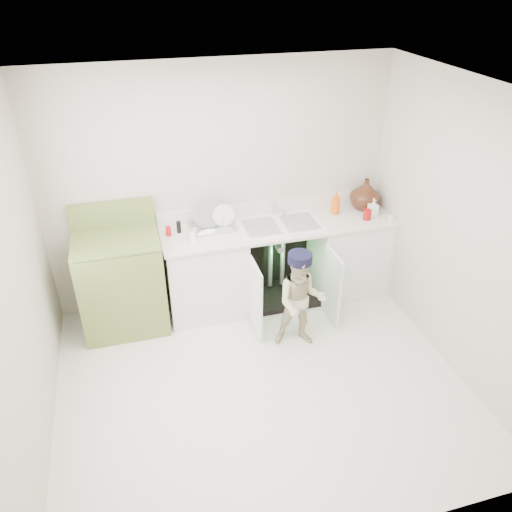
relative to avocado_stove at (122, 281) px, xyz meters
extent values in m
plane|color=beige|center=(1.09, -1.18, -0.51)|extent=(3.50, 3.50, 0.00)
cube|color=beige|center=(1.09, 0.32, 0.74)|extent=(3.50, 2.50, 0.02)
cube|color=beige|center=(1.09, -2.68, 0.74)|extent=(3.50, 2.50, 0.02)
cube|color=beige|center=(-0.66, -1.18, 0.74)|extent=(2.50, 3.00, 0.02)
cube|color=beige|center=(2.84, -1.18, 0.74)|extent=(2.50, 3.00, 0.02)
plane|color=white|center=(1.09, -1.18, 1.99)|extent=(3.50, 3.50, 0.00)
cube|color=white|center=(0.84, 0.02, -0.08)|extent=(0.80, 0.60, 0.86)
cube|color=white|center=(2.44, 0.02, -0.08)|extent=(0.80, 0.60, 0.86)
cube|color=black|center=(1.64, 0.29, -0.08)|extent=(0.80, 0.06, 0.86)
cube|color=black|center=(1.64, 0.02, -0.48)|extent=(0.80, 0.60, 0.06)
cylinder|color=gray|center=(1.57, 0.12, -0.06)|extent=(0.05, 0.05, 0.70)
cylinder|color=gray|center=(1.71, 0.12, -0.06)|extent=(0.05, 0.05, 0.70)
cylinder|color=gray|center=(1.64, 0.07, 0.11)|extent=(0.07, 0.18, 0.07)
cube|color=white|center=(1.24, -0.48, -0.11)|extent=(0.03, 0.40, 0.76)
cube|color=white|center=(2.04, -0.48, -0.11)|extent=(0.02, 0.40, 0.76)
cube|color=silver|center=(1.64, 0.02, 0.37)|extent=(2.44, 0.64, 0.03)
cube|color=silver|center=(1.64, 0.31, 0.46)|extent=(2.44, 0.02, 0.15)
cube|color=white|center=(1.64, 0.02, 0.38)|extent=(0.85, 0.55, 0.02)
cube|color=gray|center=(1.43, 0.02, 0.39)|extent=(0.34, 0.40, 0.01)
cube|color=gray|center=(1.84, 0.02, 0.39)|extent=(0.34, 0.40, 0.01)
cylinder|color=silver|center=(1.64, 0.24, 0.48)|extent=(0.03, 0.03, 0.17)
cylinder|color=silver|center=(1.64, 0.18, 0.55)|extent=(0.02, 0.14, 0.02)
cylinder|color=silver|center=(1.75, 0.24, 0.43)|extent=(0.04, 0.04, 0.06)
cylinder|color=white|center=(2.77, -0.29, 0.04)|extent=(0.01, 0.01, 0.70)
cube|color=white|center=(2.77, -0.20, 0.42)|extent=(0.04, 0.02, 0.06)
cube|color=silver|center=(0.95, 0.14, 0.40)|extent=(0.45, 0.30, 0.02)
cylinder|color=silver|center=(0.91, 0.16, 0.48)|extent=(0.28, 0.10, 0.27)
cylinder|color=white|center=(1.07, 0.14, 0.47)|extent=(0.22, 0.06, 0.22)
cylinder|color=silver|center=(0.77, 0.04, 0.47)|extent=(0.01, 0.01, 0.13)
cylinder|color=silver|center=(0.86, 0.04, 0.47)|extent=(0.01, 0.01, 0.13)
cylinder|color=silver|center=(0.95, 0.04, 0.47)|extent=(0.01, 0.01, 0.13)
cylinder|color=silver|center=(1.04, 0.04, 0.47)|extent=(0.01, 0.01, 0.13)
cylinder|color=silver|center=(1.13, 0.04, 0.47)|extent=(0.01, 0.01, 0.13)
imported|color=#402012|center=(2.64, 0.16, 0.55)|extent=(0.32, 0.32, 0.34)
imported|color=#FF5C0D|center=(2.28, 0.12, 0.51)|extent=(0.10, 0.10, 0.25)
imported|color=white|center=(2.64, -0.04, 0.48)|extent=(0.09, 0.09, 0.20)
cylinder|color=#A60E0F|center=(2.54, -0.10, 0.44)|extent=(0.08, 0.08, 0.11)
cylinder|color=#B80F14|center=(0.51, 0.10, 0.44)|extent=(0.05, 0.05, 0.10)
cylinder|color=#C2B88E|center=(0.75, 0.02, 0.43)|extent=(0.06, 0.06, 0.08)
cylinder|color=black|center=(0.62, 0.14, 0.45)|extent=(0.04, 0.04, 0.12)
cube|color=white|center=(0.72, -0.08, 0.43)|extent=(0.05, 0.05, 0.09)
cube|color=olive|center=(0.00, -0.01, -0.03)|extent=(0.80, 0.65, 0.97)
cube|color=olive|center=(0.00, -0.01, 0.47)|extent=(0.80, 0.65, 0.02)
cube|color=olive|center=(0.00, 0.28, 0.61)|extent=(0.80, 0.06, 0.25)
cylinder|color=black|center=(-0.20, -0.17, 0.47)|extent=(0.18, 0.18, 0.02)
cylinder|color=silver|center=(-0.20, -0.17, 0.48)|extent=(0.21, 0.21, 0.01)
cylinder|color=black|center=(-0.20, 0.15, 0.47)|extent=(0.18, 0.18, 0.02)
cylinder|color=silver|center=(-0.20, 0.15, 0.48)|extent=(0.21, 0.21, 0.01)
cylinder|color=black|center=(0.20, -0.17, 0.47)|extent=(0.18, 0.18, 0.02)
cylinder|color=silver|center=(0.20, -0.17, 0.48)|extent=(0.21, 0.21, 0.01)
cylinder|color=black|center=(0.20, 0.15, 0.47)|extent=(0.18, 0.18, 0.02)
cylinder|color=silver|center=(0.20, 0.15, 0.48)|extent=(0.21, 0.21, 0.01)
imported|color=beige|center=(1.60, -0.76, -0.02)|extent=(0.55, 0.47, 0.98)
cylinder|color=black|center=(1.60, -0.76, 0.44)|extent=(0.27, 0.27, 0.09)
cube|color=black|center=(1.62, -0.66, 0.40)|extent=(0.19, 0.13, 0.01)
cube|color=black|center=(1.67, -0.32, 0.21)|extent=(0.07, 0.01, 0.14)
cube|color=#26F23F|center=(1.67, -0.33, 0.21)|extent=(0.06, 0.00, 0.12)
camera|label=1|loc=(0.18, -4.28, 2.74)|focal=35.00mm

